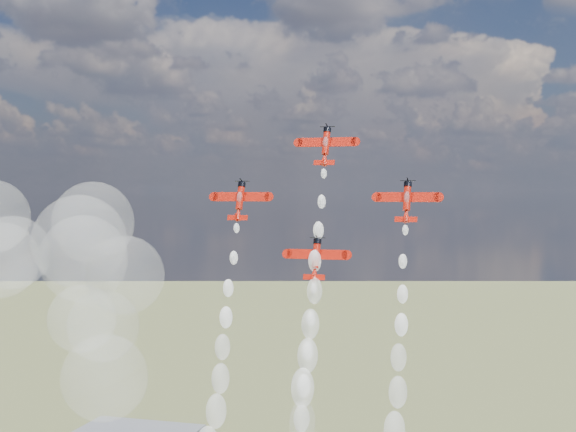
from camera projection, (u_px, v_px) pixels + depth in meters
The scene contains 5 objects.
plane_lead at pixel (326, 145), 142.74m from camera, with size 10.50×4.68×7.19m.
plane_left at pixel (240, 200), 143.56m from camera, with size 10.50×4.68×7.19m.
plane_right at pixel (407, 200), 135.44m from camera, with size 10.50×4.68×7.19m.
plane_slot at pixel (316, 258), 136.26m from camera, with size 10.50×4.68×7.19m.
drifted_smoke_cloud at pixel (66, 272), 172.70m from camera, with size 60.20×37.98×47.59m.
Camera 1 is at (31.40, -123.78, 113.45)m, focal length 50.00 mm.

